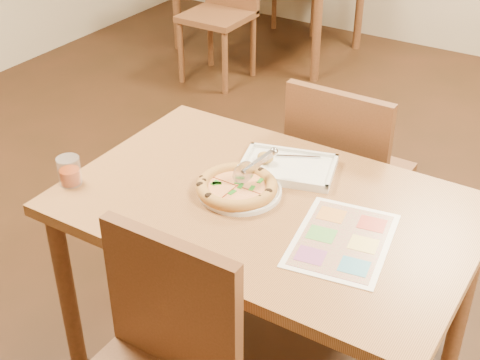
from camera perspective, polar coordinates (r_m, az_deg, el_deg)
The scene contains 10 objects.
room at distance 1.85m, azimuth 2.88°, elevation 14.53°, with size 7.00×7.00×7.00m.
dining_table at distance 2.17m, azimuth 2.38°, elevation -3.75°, with size 1.30×0.85×0.72m.
chair_near at distance 1.85m, azimuth -7.35°, elevation -14.82°, with size 0.42×0.42×0.47m.
chair_far at distance 2.67m, azimuth 8.81°, elevation 1.55°, with size 0.42×0.42×0.47m.
plate at distance 2.16m, azimuth -0.00°, elevation -0.96°, with size 0.27×0.27×0.01m, color white.
pizza at distance 2.15m, azimuth -0.27°, elevation -0.58°, with size 0.27×0.27×0.04m.
pizza_cutter at distance 2.14m, azimuth 1.19°, elevation 1.23°, with size 0.08×0.15×0.09m.
appetizer_tray at distance 2.28m, azimuth 3.93°, elevation 1.07°, with size 0.36×0.29×0.06m.
glass_tumbler at distance 2.26m, azimuth -14.35°, elevation 0.64°, with size 0.08×0.08×0.10m.
menu at distance 1.98m, azimuth 8.72°, elevation -5.06°, with size 0.27×0.38×0.01m, color white.
Camera 1 is at (0.85, -1.54, 1.91)m, focal length 50.00 mm.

